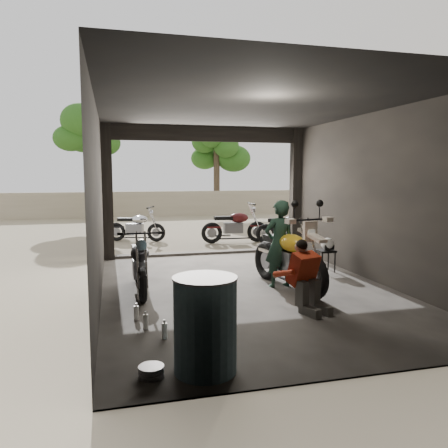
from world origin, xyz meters
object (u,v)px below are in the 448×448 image
main_bike (288,252)px  outside_bike_c (289,226)px  outside_bike_a (136,224)px  oil_drum (205,326)px  outside_bike_b (235,223)px  mechanic (308,278)px  stool (326,253)px  helmet (327,244)px  rider (279,244)px  left_bike (140,260)px  sign_post (310,196)px

main_bike → outside_bike_c: bearing=56.4°
outside_bike_a → oil_drum: size_ratio=1.56×
outside_bike_b → oil_drum: bearing=165.0°
mechanic → stool: (1.51, 2.36, -0.12)m
outside_bike_b → mechanic: (-0.75, -6.61, -0.07)m
main_bike → outside_bike_b: bearing=74.0°
outside_bike_a → outside_bike_b: size_ratio=0.90×
mechanic → helmet: mechanic is taller
rider → stool: (1.39, 0.90, -0.39)m
left_bike → outside_bike_a: 5.86m
outside_bike_a → rider: (2.21, -6.16, 0.26)m
rider → sign_post: sign_post is taller
outside_bike_c → sign_post: 1.15m
outside_bike_b → helmet: size_ratio=6.21×
left_bike → main_bike: bearing=-9.1°
main_bike → stool: size_ratio=4.24×
outside_bike_a → outside_bike_c: (4.17, -1.96, 0.04)m
outside_bike_b → sign_post: 2.34m
sign_post → outside_bike_a: bearing=155.0°
outside_bike_a → outside_bike_c: outside_bike_c is taller
mechanic → oil_drum: size_ratio=1.03×
main_bike → left_bike: bearing=160.3°
outside_bike_b → mechanic: bearing=176.4°
stool → sign_post: bearing=69.7°
outside_bike_c → mechanic: 6.04m
helmet → sign_post: size_ratio=0.13×
left_bike → oil_drum: (0.45, -3.32, -0.06)m
outside_bike_a → oil_drum: 9.18m
rider → sign_post: (2.72, 4.48, 0.60)m
main_bike → oil_drum: bearing=-136.6°
main_bike → rider: rider is taller
left_bike → sign_post: sign_post is taller
outside_bike_a → mechanic: size_ratio=1.51×
helmet → rider: bearing=-125.1°
left_bike → sign_post: 6.70m
oil_drum → stool: bearing=49.1°
main_bike → oil_drum: 3.59m
outside_bike_c → helmet: outside_bike_c is taller
mechanic → helmet: 2.82m
outside_bike_a → sign_post: 5.27m
stool → rider: bearing=-147.2°
outside_bike_c → main_bike: bearing=-168.4°
mechanic → left_bike: bearing=126.1°
main_bike → outside_bike_a: bearing=99.9°
outside_bike_c → rider: 4.64m
left_bike → outside_bike_b: 5.75m
main_bike → left_bike: 2.61m
main_bike → outside_bike_a: 6.69m
outside_bike_b → left_bike: bearing=150.4°
sign_post → main_bike: bearing=-125.7°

